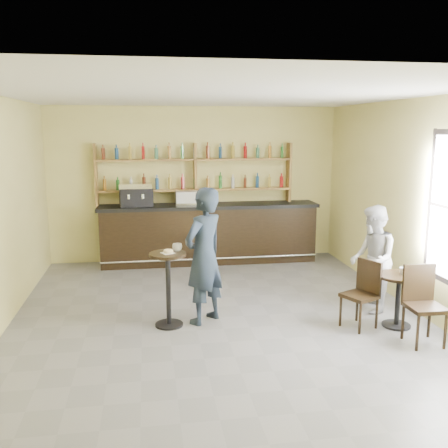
{
  "coord_description": "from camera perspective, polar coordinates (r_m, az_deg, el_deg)",
  "views": [
    {
      "loc": [
        -1.0,
        -6.91,
        2.74
      ],
      "look_at": [
        0.2,
        0.8,
        1.25
      ],
      "focal_mm": 40.0,
      "sensor_mm": 36.0,
      "label": 1
    }
  ],
  "objects": [
    {
      "name": "floor",
      "position": [
        7.5,
        -0.58,
        -10.62
      ],
      "size": [
        7.0,
        7.0,
        0.0
      ],
      "primitive_type": "plane",
      "color": "slate",
      "rests_on": "ground"
    },
    {
      "name": "ceiling",
      "position": [
        7.0,
        -0.63,
        14.58
      ],
      "size": [
        7.0,
        7.0,
        0.0
      ],
      "primitive_type": "plane",
      "rotation": [
        3.14,
        0.0,
        0.0
      ],
      "color": "white",
      "rests_on": "wall_back"
    },
    {
      "name": "wall_back",
      "position": [
        10.52,
        -3.36,
        4.57
      ],
      "size": [
        7.0,
        0.0,
        7.0
      ],
      "primitive_type": "plane",
      "rotation": [
        1.57,
        0.0,
        0.0
      ],
      "color": "#D8CE7B",
      "rests_on": "floor"
    },
    {
      "name": "wall_front",
      "position": [
        3.73,
        7.23,
        -7.05
      ],
      "size": [
        7.0,
        0.0,
        7.0
      ],
      "primitive_type": "plane",
      "rotation": [
        -1.57,
        0.0,
        0.0
      ],
      "color": "#D8CE7B",
      "rests_on": "floor"
    },
    {
      "name": "wall_right",
      "position": [
        8.07,
        21.01,
        1.97
      ],
      "size": [
        0.0,
        7.0,
        7.0
      ],
      "primitive_type": "plane",
      "rotation": [
        1.57,
        0.0,
        -1.57
      ],
      "color": "#D8CE7B",
      "rests_on": "floor"
    },
    {
      "name": "shelf_unit",
      "position": [
        10.37,
        -3.3,
        5.64
      ],
      "size": [
        4.0,
        0.26,
        1.4
      ],
      "primitive_type": null,
      "color": "brown",
      "rests_on": "wall_back"
    },
    {
      "name": "liquor_bottles",
      "position": [
        10.36,
        -3.31,
        6.58
      ],
      "size": [
        3.68,
        0.1,
        1.0
      ],
      "primitive_type": null,
      "color": "#8C5919",
      "rests_on": "shelf_unit"
    },
    {
      "name": "bar_counter",
      "position": [
        10.36,
        -1.73,
        -1.07
      ],
      "size": [
        4.5,
        0.88,
        1.22
      ],
      "primitive_type": null,
      "color": "black",
      "rests_on": "floor"
    },
    {
      "name": "espresso_machine",
      "position": [
        10.14,
        -10.03,
        3.32
      ],
      "size": [
        0.68,
        0.49,
        0.46
      ],
      "primitive_type": null,
      "rotation": [
        0.0,
        0.0,
        0.12
      ],
      "color": "black",
      "rests_on": "bar_counter"
    },
    {
      "name": "pastry_case",
      "position": [
        10.19,
        -4.27,
        2.99
      ],
      "size": [
        0.5,
        0.42,
        0.28
      ],
      "primitive_type": null,
      "rotation": [
        0.0,
        0.0,
        0.09
      ],
      "color": "silver",
      "rests_on": "bar_counter"
    },
    {
      "name": "pedestal_table",
      "position": [
        7.07,
        -6.37,
        -7.48
      ],
      "size": [
        0.63,
        0.63,
        1.06
      ],
      "primitive_type": null,
      "rotation": [
        0.0,
        0.0,
        0.26
      ],
      "color": "black",
      "rests_on": "floor"
    },
    {
      "name": "napkin",
      "position": [
        6.92,
        -6.46,
        -3.31
      ],
      "size": [
        0.21,
        0.21,
        0.0
      ],
      "primitive_type": "cube",
      "rotation": [
        0.0,
        0.0,
        0.46
      ],
      "color": "white",
      "rests_on": "pedestal_table"
    },
    {
      "name": "donut",
      "position": [
        6.91,
        -6.38,
        -3.11
      ],
      "size": [
        0.17,
        0.17,
        0.05
      ],
      "primitive_type": "torus",
      "rotation": [
        0.0,
        0.0,
        0.31
      ],
      "color": "gold",
      "rests_on": "napkin"
    },
    {
      "name": "cup_pedestal",
      "position": [
        7.02,
        -5.37,
        -2.67
      ],
      "size": [
        0.15,
        0.15,
        0.11
      ],
      "primitive_type": "imported",
      "rotation": [
        0.0,
        0.0,
        -0.13
      ],
      "color": "white",
      "rests_on": "pedestal_table"
    },
    {
      "name": "man_main",
      "position": [
        7.06,
        -2.31,
        -3.67
      ],
      "size": [
        0.84,
        0.82,
        1.95
      ],
      "primitive_type": "imported",
      "rotation": [
        0.0,
        0.0,
        3.89
      ],
      "color": "black",
      "rests_on": "floor"
    },
    {
      "name": "cafe_table",
      "position": [
        7.46,
        19.24,
        -8.28
      ],
      "size": [
        0.66,
        0.66,
        0.75
      ],
      "primitive_type": null,
      "rotation": [
        0.0,
        0.0,
        -0.12
      ],
      "color": "black",
      "rests_on": "floor"
    },
    {
      "name": "cup_cafe",
      "position": [
        7.36,
        19.79,
        -5.09
      ],
      "size": [
        0.13,
        0.13,
        0.1
      ],
      "primitive_type": "imported",
      "rotation": [
        0.0,
        0.0,
        0.18
      ],
      "color": "white",
      "rests_on": "cafe_table"
    },
    {
      "name": "chair_west",
      "position": [
        7.24,
        15.22,
        -7.83
      ],
      "size": [
        0.55,
        0.55,
        0.94
      ],
      "primitive_type": null,
      "rotation": [
        0.0,
        0.0,
        -1.12
      ],
      "color": "black",
      "rests_on": "floor"
    },
    {
      "name": "chair_south",
      "position": [
        6.96,
        22.01,
        -8.73
      ],
      "size": [
        0.44,
        0.44,
        1.02
      ],
      "primitive_type": null,
      "rotation": [
        0.0,
        0.0,
        -0.01
      ],
      "color": "black",
      "rests_on": "floor"
    },
    {
      "name": "patron_second",
      "position": [
        7.86,
        16.62,
        -3.84
      ],
      "size": [
        0.8,
        0.92,
        1.63
      ],
      "primitive_type": "imported",
      "rotation": [
        0.0,
        0.0,
        -1.83
      ],
      "color": "#A4A5AA",
      "rests_on": "floor"
    }
  ]
}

